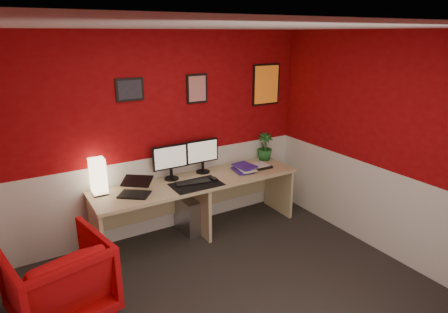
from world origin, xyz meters
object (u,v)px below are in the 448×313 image
Objects in this scene: desk at (199,207)px; pc_tower at (188,214)px; zen_tray at (257,167)px; armchair at (59,280)px; monitor_left at (171,157)px; shoji_lamp at (98,178)px; laptop at (134,186)px; potted_plant at (265,147)px; monitor_right at (203,151)px.

pc_tower is (-0.10, 0.13, -0.14)m from desk.
zen_tray is 2.75m from armchair.
armchair is at bearing -148.82° from monitor_left.
laptop is (0.32, -0.23, -0.09)m from shoji_lamp.
potted_plant is (2.32, 0.03, -0.01)m from shoji_lamp.
armchair is (-1.66, -0.83, 0.15)m from pc_tower.
laptop is at bearing -178.56° from zen_tray.
potted_plant is at bearing 0.85° from shoji_lamp.
zen_tray is 0.40m from potted_plant.
monitor_right is (1.00, 0.26, 0.18)m from laptop.
desk is 5.78× the size of pc_tower.
potted_plant is at bearing 0.50° from pc_tower.
desk is at bearing -35.72° from monitor_left.
desk is at bearing 40.84° from laptop.
monitor_right is 0.79m from zen_tray.
monitor_right is at bearing 52.23° from laptop.
desk is 0.22m from pc_tower.
monitor_right is 1.49× the size of potted_plant.
monitor_left is at bearing 170.16° from zen_tray.
monitor_left is 1.85m from armchair.
desk is 4.48× the size of monitor_right.
potted_plant is (1.17, 0.22, 0.56)m from desk.
zen_tray is at bearing -5.25° from shoji_lamp.
armchair is at bearing -156.57° from pc_tower.
potted_plant is (2.00, 0.26, 0.08)m from laptop.
laptop reaches higher than desk.
zen_tray is (0.71, -0.22, -0.28)m from monitor_right.
shoji_lamp is 1.21m from armchair.
desk is 7.88× the size of laptop.
zen_tray is 0.78× the size of pc_tower.
shoji_lamp reaches higher than laptop.
potted_plant is 1.45m from pc_tower.
monitor_right reaches higher than shoji_lamp.
potted_plant is at bearing 10.51° from desk.
desk is 0.74m from monitor_left.
pc_tower is (-0.98, 0.14, -0.52)m from zen_tray.
monitor_right reaches higher than desk.
shoji_lamp is 1.27m from pc_tower.
pc_tower is 0.55× the size of armchair.
monitor_right is 0.84m from pc_tower.
monitor_left is 1.29× the size of pc_tower.
shoji_lamp is 0.69× the size of monitor_left.
monitor_right is (0.18, 0.21, 0.66)m from desk.
laptop is at bearing -165.37° from monitor_right.
laptop is 0.40× the size of armchair.
shoji_lamp is 2.05m from zen_tray.
monitor_left reaches higher than pc_tower.
zen_tray reaches higher than desk.
shoji_lamp is 0.48× the size of armchair.
shoji_lamp is at bearing 174.75° from zen_tray.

